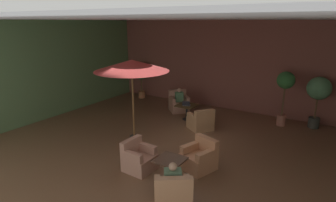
% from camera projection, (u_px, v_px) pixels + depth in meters
% --- Properties ---
extents(ground_plane, '(10.67, 9.64, 0.02)m').
position_uv_depth(ground_plane, '(160.00, 143.00, 9.10)').
color(ground_plane, brown).
extents(wall_back_brick, '(10.67, 0.08, 3.92)m').
position_uv_depth(wall_back_brick, '(218.00, 65.00, 12.44)').
color(wall_back_brick, brown).
rests_on(wall_back_brick, ground_plane).
extents(wall_left_accent, '(0.08, 9.64, 3.92)m').
position_uv_depth(wall_left_accent, '(52.00, 70.00, 11.25)').
color(wall_left_accent, '#577A4B').
rests_on(wall_left_accent, ground_plane).
extents(ceiling_slab, '(10.67, 9.64, 0.06)m').
position_uv_depth(ceiling_slab, '(159.00, 18.00, 7.99)').
color(ceiling_slab, silver).
rests_on(ceiling_slab, wall_back_brick).
extents(cafe_table_front_left, '(0.77, 0.77, 0.62)m').
position_uv_depth(cafe_table_front_left, '(187.00, 108.00, 11.12)').
color(cafe_table_front_left, black).
rests_on(cafe_table_front_left, ground_plane).
extents(armchair_front_left_north, '(1.09, 1.08, 0.82)m').
position_uv_depth(armchair_front_left_north, '(201.00, 122.00, 10.14)').
color(armchair_front_left_north, tan).
rests_on(armchair_front_left_north, ground_plane).
extents(armchair_front_left_east, '(1.11, 1.11, 0.91)m').
position_uv_depth(armchair_front_left_east, '(179.00, 104.00, 12.25)').
color(armchair_front_left_east, tan).
rests_on(armchair_front_left_east, ground_plane).
extents(cafe_table_front_right, '(0.68, 0.68, 0.62)m').
position_uv_depth(cafe_table_front_right, '(170.00, 165.00, 6.76)').
color(cafe_table_front_right, black).
rests_on(cafe_table_front_right, ground_plane).
extents(armchair_front_right_north, '(1.04, 1.02, 0.88)m').
position_uv_depth(armchair_front_right_north, '(173.00, 195.00, 5.81)').
color(armchair_front_right_north, '#AE7751').
rests_on(armchair_front_right_north, ground_plane).
extents(armchair_front_right_east, '(0.97, 0.98, 0.84)m').
position_uv_depth(armchair_front_right_east, '(199.00, 158.00, 7.42)').
color(armchair_front_right_east, '#BA7951').
rests_on(armchair_front_right_east, ground_plane).
extents(armchair_front_right_south, '(0.76, 0.75, 0.84)m').
position_uv_depth(armchair_front_right_south, '(138.00, 159.00, 7.36)').
color(armchair_front_right_south, tan).
rests_on(armchair_front_right_south, ground_plane).
extents(patio_umbrella_tall_red, '(2.42, 2.42, 2.70)m').
position_uv_depth(patio_umbrella_tall_red, '(132.00, 66.00, 8.76)').
color(patio_umbrella_tall_red, '#2D2D2D').
rests_on(patio_umbrella_tall_red, ground_plane).
extents(potted_tree_left_corner, '(0.89, 0.89, 1.88)m').
position_uv_depth(potted_tree_left_corner, '(141.00, 72.00, 14.08)').
color(potted_tree_left_corner, '#AA6D43').
rests_on(potted_tree_left_corner, ground_plane).
extents(potted_tree_mid_left, '(0.65, 0.65, 2.10)m').
position_uv_depth(potted_tree_mid_left, '(285.00, 86.00, 10.19)').
color(potted_tree_mid_left, '#A5604D').
rests_on(potted_tree_mid_left, ground_plane).
extents(potted_tree_mid_right, '(0.84, 0.84, 1.94)m').
position_uv_depth(potted_tree_mid_right, '(319.00, 92.00, 10.01)').
color(potted_tree_mid_right, '#373931').
rests_on(potted_tree_mid_right, ground_plane).
extents(patron_blue_shirt, '(0.44, 0.42, 0.64)m').
position_uv_depth(patron_blue_shirt, '(173.00, 178.00, 5.75)').
color(patron_blue_shirt, '#557252').
rests_on(patron_blue_shirt, ground_plane).
extents(patron_by_window, '(0.39, 0.39, 0.61)m').
position_uv_depth(patron_by_window, '(179.00, 96.00, 12.10)').
color(patron_by_window, '#4C784F').
rests_on(patron_by_window, ground_plane).
extents(iced_drink_cup, '(0.08, 0.08, 0.11)m').
position_uv_depth(iced_drink_cup, '(189.00, 103.00, 11.17)').
color(iced_drink_cup, white).
rests_on(iced_drink_cup, cafe_table_front_left).
extents(open_laptop, '(0.36, 0.30, 0.20)m').
position_uv_depth(open_laptop, '(186.00, 104.00, 10.99)').
color(open_laptop, '#9EA0A5').
rests_on(open_laptop, cafe_table_front_left).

